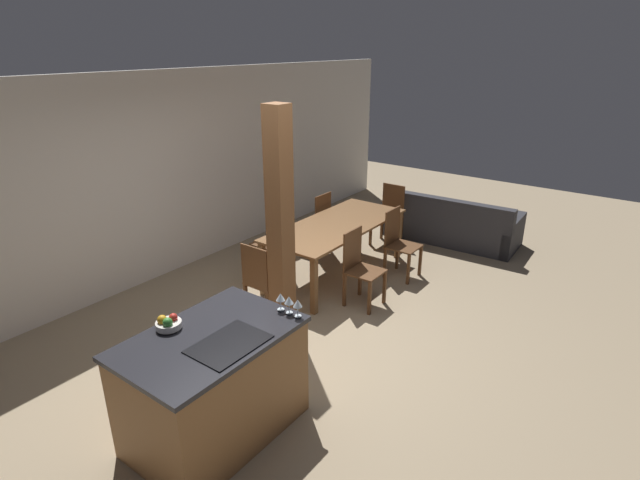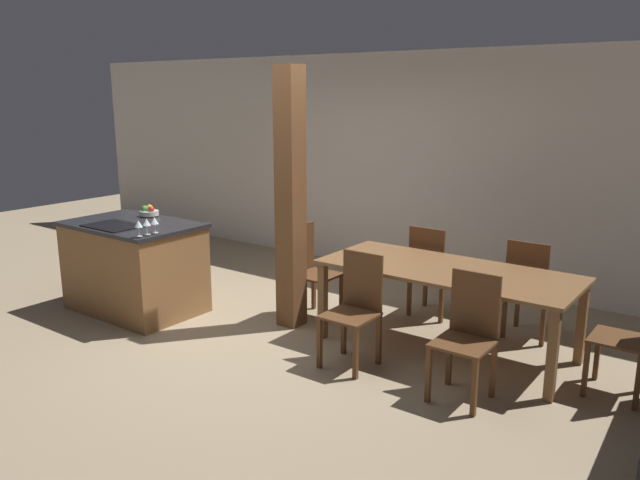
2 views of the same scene
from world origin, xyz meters
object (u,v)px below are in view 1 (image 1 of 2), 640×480
Objects in this scene: dining_chair_foot_end at (389,214)px; dining_chair_far_right at (317,222)px; wine_glass_near at (298,304)px; wine_glass_middle at (289,301)px; dining_chair_far_left at (274,241)px; dining_chair_head_end at (262,280)px; wine_glass_far at (281,297)px; timber_post at (280,225)px; fruit_bowl at (168,323)px; couch at (451,225)px; dining_chair_near_left at (360,267)px; kitchen_island at (214,385)px; dining_table at (336,230)px; dining_chair_near_right at (399,242)px.

dining_chair_far_right is at bearing -125.24° from dining_chair_foot_end.
wine_glass_middle is (0.00, 0.09, 0.00)m from wine_glass_near.
dining_chair_far_left is 1.20m from dining_chair_head_end.
dining_chair_head_end is at bearing 53.42° from wine_glass_near.
wine_glass_far is 1.28m from timber_post.
fruit_bowl is 0.21× the size of dining_chair_foot_end.
dining_chair_foot_end is (3.93, 1.31, -0.56)m from wine_glass_near.
dining_chair_foot_end is (2.95, 0.00, 0.00)m from dining_chair_head_end.
fruit_bowl reaches higher than couch.
dining_chair_near_left is at bearing 12.63° from wine_glass_far.
wine_glass_middle reaches higher than dining_chair_far_left.
wine_glass_near is 2.86m from dining_chair_far_left.
kitchen_island is 1.46× the size of dining_chair_far_right.
wine_glass_middle is 2.76m from dining_table.
timber_post reaches higher than kitchen_island.
dining_chair_far_left is at bearing 58.89° from couch.
dining_chair_near_left and dining_chair_far_left have the same top height.
dining_chair_far_right is at bearing 54.49° from dining_table.
dining_chair_far_left is (-0.99, 1.39, 0.00)m from dining_chair_near_right.
dining_chair_near_right is at bearing 90.00° from dining_chair_far_right.
dining_chair_foot_end is 1.06m from couch.
kitchen_island is at bearing -176.09° from dining_chair_near_right.
dining_table is at bearing 28.18° from wine_glass_near.
dining_chair_far_right is 2.34m from timber_post.
kitchen_island is 2.58m from dining_chair_near_left.
dining_table is at bearing 54.49° from dining_chair_near_left.
dining_chair_foot_end is (3.93, 1.13, -0.56)m from wine_glass_far.
kitchen_island reaches higher than couch.
dining_chair_far_left and dining_chair_foot_end have the same top height.
fruit_bowl reaches higher than dining_chair_far_left.
timber_post is at bearing 46.21° from wine_glass_near.
dining_chair_far_left is 0.99m from dining_chair_far_right.
timber_post reaches higher than dining_chair_far_right.
dining_chair_near_right is 0.38× the size of timber_post.
dining_chair_head_end reaches higher than couch.
dining_chair_near_left is (1.96, 0.53, -0.56)m from wine_glass_middle.
dining_chair_head_end and dining_chair_foot_end have the same top height.
wine_glass_far is at bearing -167.37° from dining_chair_near_left.
couch is at bearing 5.65° from wine_glass_middle.
dining_chair_far_right is at bearing 34.26° from wine_glass_near.
fruit_bowl is 1.33× the size of wine_glass_near.
wine_glass_far is 2.73m from dining_table.
couch is at bearing 42.24° from dining_chair_foot_end.
timber_post is (-0.99, 0.39, 0.75)m from dining_chair_near_left.
kitchen_island is 0.66× the size of couch.
kitchen_island is 4.63m from dining_chair_foot_end.
dining_chair_far_left is (2.69, 1.31, -0.49)m from fruit_bowl.
wine_glass_far is 0.16× the size of dining_chair_far_right.
dining_chair_near_right and dining_chair_far_left have the same top height.
wine_glass_middle is at bearing 141.44° from dining_chair_head_end.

